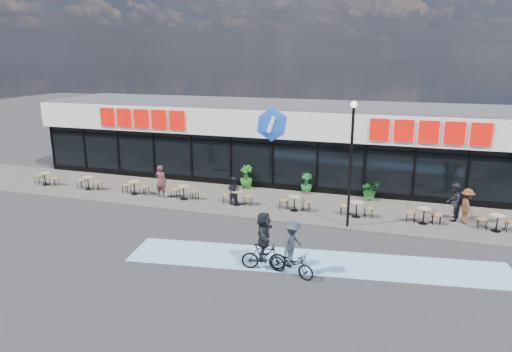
# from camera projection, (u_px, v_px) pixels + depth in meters

# --- Properties ---
(ground) EXTENTS (120.00, 120.00, 0.00)m
(ground) POSITION_uv_depth(u_px,v_px,m) (228.00, 235.00, 19.47)
(ground) COLOR #28282B
(ground) RESTS_ON ground
(sidewalk) EXTENTS (44.00, 5.00, 0.10)m
(sidewalk) POSITION_uv_depth(u_px,v_px,m) (260.00, 202.00, 23.60)
(sidewalk) COLOR #5D5852
(sidewalk) RESTS_ON ground
(bike_lane) EXTENTS (14.17, 4.13, 0.01)m
(bike_lane) POSITION_uv_depth(u_px,v_px,m) (315.00, 262.00, 16.92)
(bike_lane) COLOR #76B1DF
(bike_lane) RESTS_ON ground
(building) EXTENTS (30.60, 6.57, 4.75)m
(building) POSITION_uv_depth(u_px,v_px,m) (286.00, 141.00, 28.02)
(building) COLOR black
(building) RESTS_ON ground
(lamp_post) EXTENTS (0.28, 0.28, 5.49)m
(lamp_post) POSITION_uv_depth(u_px,v_px,m) (351.00, 155.00, 19.34)
(lamp_post) COLOR black
(lamp_post) RESTS_ON sidewalk
(bistro_set_0) EXTENTS (1.54, 0.62, 0.90)m
(bistro_set_0) POSITION_uv_depth(u_px,v_px,m) (46.00, 177.00, 26.49)
(bistro_set_0) COLOR tan
(bistro_set_0) RESTS_ON sidewalk
(bistro_set_1) EXTENTS (1.54, 0.62, 0.90)m
(bistro_set_1) POSITION_uv_depth(u_px,v_px,m) (89.00, 181.00, 25.62)
(bistro_set_1) COLOR tan
(bistro_set_1) RESTS_ON sidewalk
(bistro_set_2) EXTENTS (1.54, 0.62, 0.90)m
(bistro_set_2) POSITION_uv_depth(u_px,v_px,m) (135.00, 186.00, 24.76)
(bistro_set_2) COLOR tan
(bistro_set_2) RESTS_ON sidewalk
(bistro_set_3) EXTENTS (1.54, 0.62, 0.90)m
(bistro_set_3) POSITION_uv_depth(u_px,v_px,m) (184.00, 191.00, 23.89)
(bistro_set_3) COLOR tan
(bistro_set_3) RESTS_ON sidewalk
(bistro_set_4) EXTENTS (1.54, 0.62, 0.90)m
(bistro_set_4) POSITION_uv_depth(u_px,v_px,m) (238.00, 196.00, 23.03)
(bistro_set_4) COLOR tan
(bistro_set_4) RESTS_ON sidewalk
(bistro_set_5) EXTENTS (1.54, 0.62, 0.90)m
(bistro_set_5) POSITION_uv_depth(u_px,v_px,m) (295.00, 201.00, 22.16)
(bistro_set_5) COLOR tan
(bistro_set_5) RESTS_ON sidewalk
(bistro_set_6) EXTENTS (1.54, 0.62, 0.90)m
(bistro_set_6) POSITION_uv_depth(u_px,v_px,m) (357.00, 207.00, 21.30)
(bistro_set_6) COLOR tan
(bistro_set_6) RESTS_ON sidewalk
(bistro_set_7) EXTENTS (1.54, 0.62, 0.90)m
(bistro_set_7) POSITION_uv_depth(u_px,v_px,m) (424.00, 214.00, 20.43)
(bistro_set_7) COLOR tan
(bistro_set_7) RESTS_ON sidewalk
(bistro_set_8) EXTENTS (1.54, 0.62, 0.90)m
(bistro_set_8) POSITION_uv_depth(u_px,v_px,m) (497.00, 221.00, 19.57)
(bistro_set_8) COLOR tan
(bistro_set_8) RESTS_ON sidewalk
(potted_plant_left) EXTENTS (0.74, 0.74, 1.31)m
(potted_plant_left) POSITION_uv_depth(u_px,v_px,m) (246.00, 177.00, 25.84)
(potted_plant_left) COLOR #1F5A19
(potted_plant_left) RESTS_ON sidewalk
(potted_plant_mid) EXTENTS (0.81, 0.81, 1.09)m
(potted_plant_mid) POSITION_uv_depth(u_px,v_px,m) (306.00, 183.00, 24.93)
(potted_plant_mid) COLOR #185422
(potted_plant_mid) RESTS_ON sidewalk
(potted_plant_right) EXTENTS (1.27, 1.23, 1.08)m
(potted_plant_right) POSITION_uv_depth(u_px,v_px,m) (370.00, 190.00, 23.71)
(potted_plant_right) COLOR #1A5B21
(potted_plant_right) RESTS_ON sidewalk
(patron_left) EXTENTS (0.65, 0.44, 1.75)m
(patron_left) POSITION_uv_depth(u_px,v_px,m) (161.00, 181.00, 24.09)
(patron_left) COLOR brown
(patron_left) RESTS_ON sidewalk
(patron_right) EXTENTS (0.84, 0.74, 1.46)m
(patron_right) POSITION_uv_depth(u_px,v_px,m) (234.00, 191.00, 22.94)
(patron_right) COLOR black
(patron_right) RESTS_ON sidewalk
(pedestrian_a) EXTENTS (0.88, 1.00, 1.75)m
(pedestrian_a) POSITION_uv_depth(u_px,v_px,m) (454.00, 202.00, 20.69)
(pedestrian_a) COLOR #25232B
(pedestrian_a) RESTS_ON sidewalk
(pedestrian_b) EXTENTS (0.88, 1.17, 1.61)m
(pedestrian_b) POSITION_uv_depth(u_px,v_px,m) (467.00, 206.00, 20.32)
(pedestrian_b) COLOR #51331D
(pedestrian_b) RESTS_ON sidewalk
(cyclist_a) EXTENTS (1.67, 1.66, 2.16)m
(cyclist_a) POSITION_uv_depth(u_px,v_px,m) (264.00, 242.00, 16.10)
(cyclist_a) COLOR black
(cyclist_a) RESTS_ON ground
(cyclist_c) EXTENTS (1.81, 1.15, 2.02)m
(cyclist_c) POSITION_uv_depth(u_px,v_px,m) (292.00, 253.00, 15.65)
(cyclist_c) COLOR black
(cyclist_c) RESTS_ON ground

